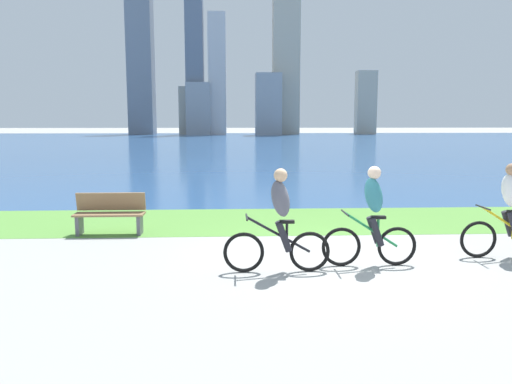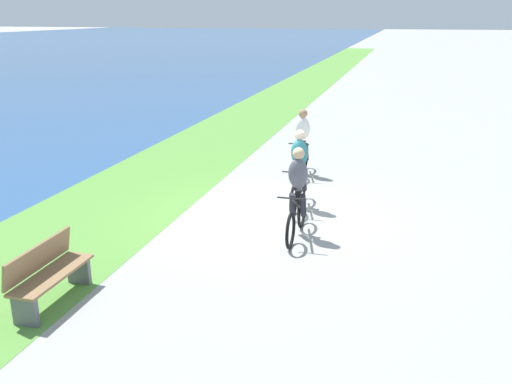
% 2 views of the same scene
% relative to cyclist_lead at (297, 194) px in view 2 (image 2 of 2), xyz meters
% --- Properties ---
extents(ground_plane, '(300.00, 300.00, 0.00)m').
position_rel_cyclist_lead_xyz_m(ground_plane, '(0.93, 0.80, -0.84)').
color(ground_plane, '#9E9E99').
extents(grass_strip_bayside, '(120.00, 3.34, 0.01)m').
position_rel_cyclist_lead_xyz_m(grass_strip_bayside, '(0.93, 4.23, -0.84)').
color(grass_strip_bayside, '#59933D').
rests_on(grass_strip_bayside, ground).
extents(cyclist_lead, '(1.75, 0.52, 1.71)m').
position_rel_cyclist_lead_xyz_m(cyclist_lead, '(0.00, 0.00, 0.00)').
color(cyclist_lead, black).
rests_on(cyclist_lead, ground).
extents(cyclist_trailing, '(1.63, 0.52, 1.71)m').
position_rel_cyclist_lead_xyz_m(cyclist_trailing, '(1.60, 0.28, 0.00)').
color(cyclist_trailing, black).
rests_on(cyclist_trailing, ground).
extents(cyclist_distant_rear, '(1.65, 0.52, 1.71)m').
position_rel_cyclist_lead_xyz_m(cyclist_distant_rear, '(4.20, 0.70, 0.00)').
color(cyclist_distant_rear, black).
rests_on(cyclist_distant_rear, ground).
extents(bench_near_path, '(1.50, 0.47, 0.90)m').
position_rel_cyclist_lead_xyz_m(bench_near_path, '(-3.43, 2.94, -0.39)').
color(bench_near_path, olive).
rests_on(bench_near_path, ground).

